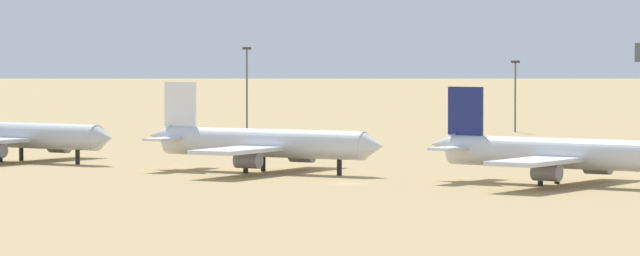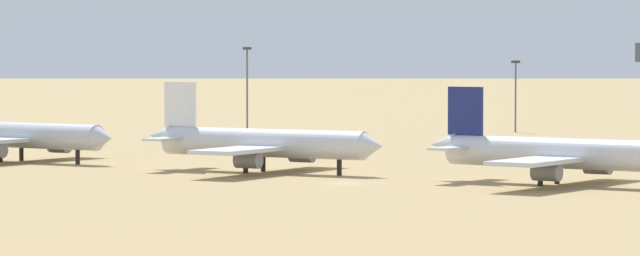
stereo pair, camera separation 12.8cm
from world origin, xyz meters
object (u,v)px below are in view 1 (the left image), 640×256
object	(u,v)px
parked_jet_white_3	(261,143)
light_pole_mid	(247,84)
light_pole_west	(515,90)
parked_jet_yellow_2	(16,135)
parked_jet_navy_4	(557,153)

from	to	relation	value
parked_jet_white_3	light_pole_mid	world-z (taller)	light_pole_mid
light_pole_west	light_pole_mid	bearing A→B (deg)	-137.55
parked_jet_white_3	parked_jet_yellow_2	bearing A→B (deg)	176.77
parked_jet_navy_4	light_pole_mid	world-z (taller)	light_pole_mid
parked_jet_yellow_2	light_pole_west	size ratio (longest dim) A/B	2.53
parked_jet_navy_4	light_pole_mid	xyz separation A→B (m)	(-111.62, 86.18, 5.87)
light_pole_west	light_pole_mid	size ratio (longest dim) A/B	0.84
parked_jet_navy_4	light_pole_west	world-z (taller)	light_pole_west
parked_jet_white_3	light_pole_west	size ratio (longest dim) A/B	2.58
parked_jet_navy_4	light_pole_mid	distance (m)	141.14
parked_jet_yellow_2	light_pole_mid	xyz separation A→B (m)	(-23.43, 89.75, 5.86)
parked_jet_navy_4	light_pole_west	distance (m)	142.26
parked_jet_yellow_2	parked_jet_white_3	world-z (taller)	parked_jet_white_3
parked_jet_white_3	light_pole_west	xyz separation A→B (m)	(-27.53, 124.98, 4.40)
parked_jet_yellow_2	light_pole_west	xyz separation A→B (m)	(16.76, 126.52, 4.46)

